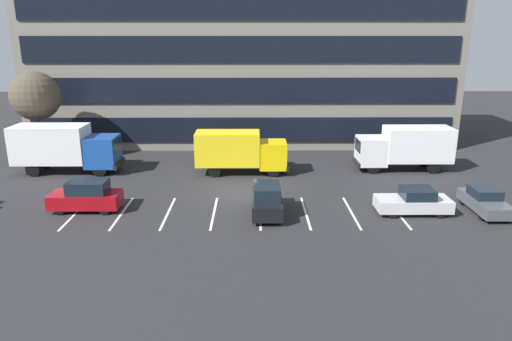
{
  "coord_description": "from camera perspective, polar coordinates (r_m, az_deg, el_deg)",
  "views": [
    {
      "loc": [
        0.95,
        -29.86,
        10.44
      ],
      "look_at": [
        1.2,
        1.12,
        1.4
      ],
      "focal_mm": 32.75,
      "sensor_mm": 36.0,
      "label": 1
    }
  ],
  "objects": [
    {
      "name": "sedan_silver",
      "position": [
        29.81,
        18.71,
        -3.6
      ],
      "size": [
        4.41,
        1.84,
        1.58
      ],
      "color": "silver",
      "rests_on": "ground_plane"
    },
    {
      "name": "sedan_charcoal",
      "position": [
        31.71,
        26.18,
        -3.36
      ],
      "size": [
        1.73,
        4.14,
        1.48
      ],
      "color": "#474C51",
      "rests_on": "ground_plane"
    },
    {
      "name": "lot_markings",
      "position": [
        28.55,
        -2.35,
        -5.18
      ],
      "size": [
        19.74,
        5.4,
        0.01
      ],
      "color": "silver",
      "rests_on": "ground_plane"
    },
    {
      "name": "bare_tree",
      "position": [
        43.11,
        -25.35,
        8.21
      ],
      "size": [
        4.05,
        4.05,
        7.58
      ],
      "color": "#473323",
      "rests_on": "ground_plane"
    },
    {
      "name": "suv_maroon",
      "position": [
        30.46,
        -20.02,
        -2.95
      ],
      "size": [
        4.23,
        1.79,
        1.91
      ],
      "color": "maroon",
      "rests_on": "ground_plane"
    },
    {
      "name": "box_truck_white",
      "position": [
        38.83,
        17.8,
        2.85
      ],
      "size": [
        7.45,
        2.47,
        3.45
      ],
      "color": "white",
      "rests_on": "ground_plane"
    },
    {
      "name": "suv_black",
      "position": [
        28.0,
        1.33,
        -3.61
      ],
      "size": [
        1.78,
        4.21,
        1.9
      ],
      "color": "black",
      "rests_on": "ground_plane"
    },
    {
      "name": "office_building",
      "position": [
        47.93,
        -1.64,
        12.39
      ],
      "size": [
        40.37,
        10.84,
        14.4
      ],
      "color": "slate",
      "rests_on": "ground_plane"
    },
    {
      "name": "ground_plane",
      "position": [
        31.64,
        -2.16,
        -3.01
      ],
      "size": [
        120.0,
        120.0,
        0.0
      ],
      "primitive_type": "plane",
      "color": "#262628"
    },
    {
      "name": "box_truck_yellow_all",
      "position": [
        36.06,
        -2.04,
        2.48
      ],
      "size": [
        7.1,
        2.35,
        3.29
      ],
      "color": "yellow",
      "rests_on": "ground_plane"
    },
    {
      "name": "box_truck_blue",
      "position": [
        39.21,
        -22.37,
        2.76
      ],
      "size": [
        8.06,
        2.67,
        3.73
      ],
      "color": "#194799",
      "rests_on": "ground_plane"
    }
  ]
}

